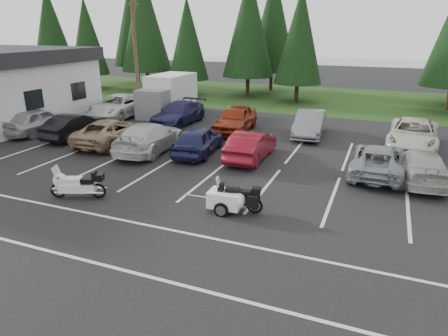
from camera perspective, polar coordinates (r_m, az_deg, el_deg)
ground at (r=16.67m, az=-5.83°, el=-2.69°), size 120.00×120.00×0.00m
grass_strip at (r=38.82m, az=11.01°, el=9.81°), size 80.00×16.00×0.01m
lake_water at (r=68.98m, az=19.69°, el=13.13°), size 70.00×50.00×0.02m
utility_pole at (r=30.96m, az=-12.55°, el=16.11°), size 1.60×0.26×9.00m
box_truck at (r=30.66m, az=-8.43°, el=10.21°), size 2.40×5.60×2.90m
stall_markings at (r=18.34m, az=-2.94°, el=-0.51°), size 32.00×16.00×0.01m
conifer_0 at (r=50.52m, az=-23.56°, el=17.89°), size 4.58×4.58×10.66m
conifer_1 at (r=45.53m, az=-18.99°, el=17.35°), size 3.96×3.96×9.22m
conifer_2 at (r=43.25m, az=-11.32°, el=20.00°), size 5.10×5.10×11.89m
conifer_3 at (r=39.30m, az=-5.23°, el=17.91°), size 3.87×3.87×9.02m
conifer_4 at (r=38.54m, az=3.57°, el=19.80°), size 4.80×4.80×11.17m
conifer_5 at (r=35.97m, az=10.80°, el=18.11°), size 4.14×4.14×9.63m
conifer_back_a at (r=48.96m, az=-12.71°, el=20.08°), size 5.28×5.28×12.30m
conifer_back_b at (r=42.65m, az=7.03°, el=19.99°), size 4.97×4.97×11.58m
car_near_0 at (r=27.46m, az=-24.83°, el=6.16°), size 2.21×4.75×1.58m
car_near_1 at (r=25.46m, az=-20.48°, el=5.65°), size 1.56×4.39×1.44m
car_near_2 at (r=23.49m, az=-15.84°, el=5.04°), size 2.70×5.24×1.41m
car_near_3 at (r=21.56m, az=-10.56°, el=4.35°), size 2.52×5.41×1.53m
car_near_4 at (r=20.80m, az=-3.67°, el=4.00°), size 2.15×4.45×1.46m
car_near_5 at (r=19.98m, az=3.92°, el=3.30°), size 1.56×4.36×1.43m
car_near_6 at (r=19.07m, az=21.14°, el=1.08°), size 2.31×4.87×1.35m
car_near_7 at (r=19.02m, az=26.29°, el=0.30°), size 2.35×4.80×1.34m
car_far_0 at (r=30.60m, az=-14.81°, el=8.55°), size 2.79×5.88×1.62m
car_far_1 at (r=27.53m, az=-6.55°, el=7.75°), size 2.24×5.17×1.48m
car_far_2 at (r=25.30m, az=1.61°, el=7.01°), size 2.15×4.86×1.63m
car_far_3 at (r=24.88m, az=12.17°, el=6.23°), size 1.91×4.68×1.51m
car_far_4 at (r=24.24m, az=25.41°, el=4.43°), size 2.87×5.60×1.51m
touring_motorcycle at (r=16.28m, az=-20.24°, el=-1.91°), size 2.48×1.54×1.32m
cargo_trailer at (r=14.29m, az=0.17°, el=-4.76°), size 1.74×1.03×0.79m
adventure_motorcycle at (r=14.17m, az=1.75°, el=-3.88°), size 2.21×1.07×1.29m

